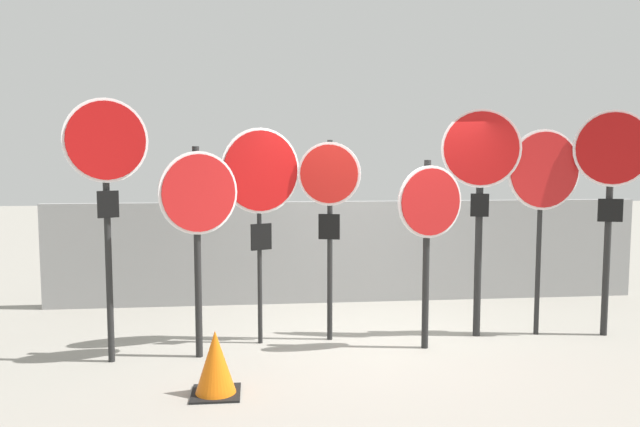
# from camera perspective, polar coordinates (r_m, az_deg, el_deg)

# --- Properties ---
(ground_plane) EXTENTS (40.00, 40.00, 0.00)m
(ground_plane) POSITION_cam_1_polar(r_m,az_deg,el_deg) (7.21, 5.14, -11.78)
(ground_plane) COLOR gray
(fence_back) EXTENTS (8.55, 0.12, 1.46)m
(fence_back) POSITION_cam_1_polar(r_m,az_deg,el_deg) (9.02, 2.67, -3.51)
(fence_back) COLOR gray
(fence_back) RESTS_ON ground
(stop_sign_0) EXTENTS (0.77, 0.39, 2.69)m
(stop_sign_0) POSITION_cam_1_polar(r_m,az_deg,el_deg) (6.57, -18.92, 3.95)
(stop_sign_0) COLOR black
(stop_sign_0) RESTS_ON ground
(stop_sign_1) EXTENTS (0.77, 0.41, 2.21)m
(stop_sign_1) POSITION_cam_1_polar(r_m,az_deg,el_deg) (6.52, -11.04, 0.39)
(stop_sign_1) COLOR black
(stop_sign_1) RESTS_ON ground
(stop_sign_2) EXTENTS (0.87, 0.40, 2.42)m
(stop_sign_2) POSITION_cam_1_polar(r_m,az_deg,el_deg) (6.89, -5.44, 2.85)
(stop_sign_2) COLOR black
(stop_sign_2) RESTS_ON ground
(stop_sign_3) EXTENTS (0.69, 0.23, 2.29)m
(stop_sign_3) POSITION_cam_1_polar(r_m,az_deg,el_deg) (7.00, 0.86, 1.76)
(stop_sign_3) COLOR black
(stop_sign_3) RESTS_ON ground
(stop_sign_4) EXTENTS (0.76, 0.25, 2.07)m
(stop_sign_4) POSITION_cam_1_polar(r_m,az_deg,el_deg) (6.81, 9.95, -0.39)
(stop_sign_4) COLOR black
(stop_sign_4) RESTS_ON ground
(stop_sign_5) EXTENTS (0.86, 0.30, 2.64)m
(stop_sign_5) POSITION_cam_1_polar(r_m,az_deg,el_deg) (7.37, 14.45, 3.41)
(stop_sign_5) COLOR black
(stop_sign_5) RESTS_ON ground
(stop_sign_6) EXTENTS (0.93, 0.16, 2.42)m
(stop_sign_6) POSITION_cam_1_polar(r_m,az_deg,el_deg) (7.65, 19.75, 2.84)
(stop_sign_6) COLOR black
(stop_sign_6) RESTS_ON ground
(stop_sign_7) EXTENTS (0.85, 0.28, 2.64)m
(stop_sign_7) POSITION_cam_1_polar(r_m,az_deg,el_deg) (7.91, 25.11, 3.29)
(stop_sign_7) COLOR black
(stop_sign_7) RESTS_ON ground
(traffic_cone_0) EXTENTS (0.43, 0.43, 0.58)m
(traffic_cone_0) POSITION_cam_1_polar(r_m,az_deg,el_deg) (5.76, -9.54, -13.34)
(traffic_cone_0) COLOR black
(traffic_cone_0) RESTS_ON ground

